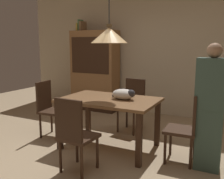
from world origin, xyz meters
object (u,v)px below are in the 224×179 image
at_px(person_standing, 211,108).
at_px(hutch_bookcase, 95,72).
at_px(chair_far_back, 132,103).
at_px(book_yellow_short, 79,27).
at_px(chair_right_side, 187,125).
at_px(chair_left_side, 49,106).
at_px(pendant_lamp, 109,35).
at_px(book_brown_thick, 83,26).
at_px(book_green_slim, 81,25).
at_px(dining_table, 109,105).
at_px(chair_near_front, 74,132).
at_px(cat_sleeping, 124,94).

bearing_deg(person_standing, hutch_bookcase, 144.86).
xyz_separation_m(chair_far_back, book_yellow_short, (-1.80, 1.01, 1.43)).
distance_m(hutch_bookcase, book_yellow_short, 1.13).
bearing_deg(chair_far_back, chair_right_side, -38.04).
xyz_separation_m(chair_far_back, person_standing, (1.39, -0.93, 0.26)).
relative_size(chair_left_side, chair_far_back, 1.00).
height_order(pendant_lamp, book_yellow_short, pendant_lamp).
bearing_deg(book_yellow_short, chair_left_side, -70.75).
relative_size(book_yellow_short, book_brown_thick, 0.83).
distance_m(chair_far_back, book_yellow_short, 2.51).
bearing_deg(hutch_bookcase, book_green_slim, 179.77).
bearing_deg(book_brown_thick, chair_left_side, -73.82).
distance_m(pendant_lamp, person_standing, 1.66).
distance_m(dining_table, book_brown_thick, 2.85).
relative_size(pendant_lamp, book_green_slim, 5.00).
distance_m(chair_left_side, chair_near_front, 1.42).
xyz_separation_m(book_green_slim, person_standing, (3.14, -1.94, -1.20)).
bearing_deg(cat_sleeping, chair_left_side, -177.44).
bearing_deg(book_yellow_short, chair_far_back, -29.30).
bearing_deg(chair_far_back, pendant_lamp, -90.57).
height_order(cat_sleeping, book_yellow_short, book_yellow_short).
distance_m(book_green_slim, book_brown_thick, 0.06).
distance_m(dining_table, book_green_slim, 2.89).
xyz_separation_m(hutch_bookcase, book_brown_thick, (-0.32, 0.00, 1.07)).
bearing_deg(chair_left_side, cat_sleeping, 2.56).
xyz_separation_m(chair_right_side, chair_far_back, (-1.12, 0.88, 0.00)).
height_order(chair_near_front, book_brown_thick, book_brown_thick).
xyz_separation_m(chair_far_back, cat_sleeping, (0.21, -0.83, 0.32)).
distance_m(chair_far_back, book_brown_thick, 2.44).
bearing_deg(chair_left_side, chair_near_front, -37.75).
bearing_deg(book_yellow_short, dining_table, -46.52).
xyz_separation_m(chair_right_side, book_brown_thick, (-2.81, 1.89, 1.45)).
xyz_separation_m(book_yellow_short, book_brown_thick, (0.11, 0.00, 0.02)).
bearing_deg(dining_table, cat_sleeping, 13.48).
relative_size(chair_near_front, cat_sleeping, 2.38).
height_order(book_green_slim, person_standing, book_green_slim).
bearing_deg(chair_left_side, book_brown_thick, 106.18).
height_order(chair_right_side, pendant_lamp, pendant_lamp).
relative_size(dining_table, person_standing, 0.90).
height_order(dining_table, book_brown_thick, book_brown_thick).
bearing_deg(chair_left_side, dining_table, 0.42).
relative_size(chair_left_side, book_green_slim, 3.58).
bearing_deg(book_green_slim, chair_right_side, -33.33).
distance_m(book_yellow_short, person_standing, 3.91).
distance_m(cat_sleeping, book_yellow_short, 2.94).
bearing_deg(dining_table, pendant_lamp, 82.87).
height_order(book_brown_thick, person_standing, book_brown_thick).
distance_m(chair_right_side, cat_sleeping, 0.97).
distance_m(book_yellow_short, book_green_slim, 0.06).
relative_size(chair_far_back, book_brown_thick, 3.88).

